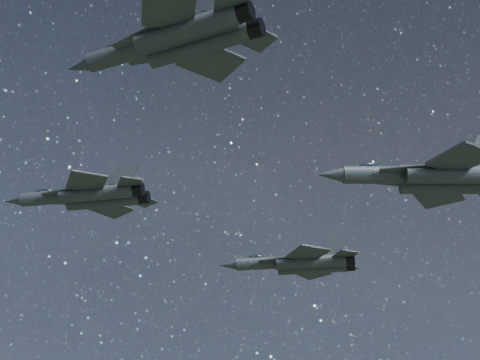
# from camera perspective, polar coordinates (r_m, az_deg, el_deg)

# --- Properties ---
(jet_lead) EXTENTS (18.11, 12.95, 4.63)m
(jet_lead) POSITION_cam_1_polar(r_m,az_deg,el_deg) (78.70, -12.80, -1.33)
(jet_lead) COLOR #2B3236
(jet_left) EXTENTS (18.25, 12.95, 4.64)m
(jet_left) POSITION_cam_1_polar(r_m,az_deg,el_deg) (86.52, 5.15, -7.06)
(jet_left) COLOR #2B3236
(jet_right) EXTENTS (18.80, 12.85, 4.72)m
(jet_right) POSITION_cam_1_polar(r_m,az_deg,el_deg) (55.26, -5.40, 11.86)
(jet_right) COLOR #2B3236
(jet_slot) EXTENTS (20.01, 13.77, 5.02)m
(jet_slot) POSITION_cam_1_polar(r_m,az_deg,el_deg) (67.61, 16.31, 0.23)
(jet_slot) COLOR #2B3236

